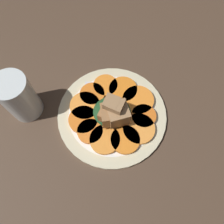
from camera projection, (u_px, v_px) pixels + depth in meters
The scene contains 16 objects.
table_slab at pixel (112, 117), 56.93cm from camera, with size 120.00×120.00×2.00cm, color #4C3828.
plate at pixel (112, 114), 55.53cm from camera, with size 27.49×27.49×1.05cm.
carrot_slice_0 at pixel (125, 140), 51.80cm from camera, with size 7.00×7.00×0.97cm, color orange.
carrot_slice_1 at pixel (139, 129), 52.89cm from camera, with size 7.82×7.82×0.97cm, color #F9963A.
carrot_slice_2 at pixel (144, 116), 54.16cm from camera, with size 6.21×6.21×0.97cm, color orange.
carrot_slice_3 at pixel (138, 100), 55.97cm from camera, with size 8.08×8.08×0.97cm, color orange.
carrot_slice_4 at pixel (123, 89), 57.20cm from camera, with size 7.42×7.42×0.97cm, color orange.
carrot_slice_5 at pixel (106, 86), 57.67cm from camera, with size 6.40×6.40×0.97cm, color orange.
carrot_slice_6 at pixel (92, 94), 56.66cm from camera, with size 6.42×6.42×0.97cm, color orange.
carrot_slice_7 at pixel (85, 106), 55.33cm from camera, with size 7.65×7.65×0.97cm, color orange.
carrot_slice_8 at pixel (83, 120), 53.82cm from camera, with size 7.27×7.27×0.97cm, color orange.
carrot_slice_9 at pixel (90, 131), 52.63cm from camera, with size 6.24×6.24×0.97cm, color orange.
carrot_slice_10 at pixel (105, 139), 51.82cm from camera, with size 7.28×7.28×0.97cm, color orange.
center_pile at pixel (113, 112), 51.28cm from camera, with size 9.44×9.12×8.61cm.
fork at pixel (120, 90), 57.43cm from camera, with size 18.03×3.69×0.40cm.
water_glass at pixel (19, 97), 50.99cm from camera, with size 7.85×7.85×12.60cm.
Camera 1 is at (-2.42, 21.29, 53.76)cm, focal length 35.00 mm.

